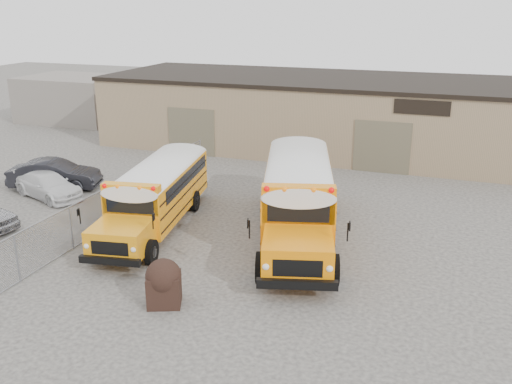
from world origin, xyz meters
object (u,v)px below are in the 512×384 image
(car_white, at_px, (48,185))
(school_bus_left, at_px, (193,156))
(car_dark, at_px, (55,175))
(school_bus_right, at_px, (298,152))
(tarp_bundle, at_px, (164,282))

(car_white, bearing_deg, school_bus_left, -34.89)
(school_bus_left, bearing_deg, car_dark, -155.88)
(school_bus_left, height_order, car_dark, school_bus_left)
(school_bus_right, relative_size, tarp_bundle, 7.11)
(tarp_bundle, bearing_deg, school_bus_right, 87.36)
(car_dark, bearing_deg, tarp_bundle, -145.81)
(school_bus_left, xyz_separation_m, car_white, (-6.04, -4.25, -0.98))
(tarp_bundle, bearing_deg, car_dark, 141.76)
(school_bus_left, relative_size, car_dark, 2.09)
(car_white, bearing_deg, tarp_bundle, -105.51)
(school_bus_right, relative_size, car_dark, 2.42)
(car_white, height_order, car_dark, car_dark)
(car_white, relative_size, car_dark, 0.92)
(school_bus_right, bearing_deg, car_white, -151.86)
(school_bus_right, bearing_deg, tarp_bundle, -92.64)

